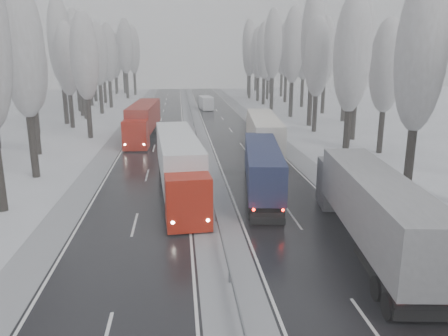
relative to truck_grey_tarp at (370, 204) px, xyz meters
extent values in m
plane|color=silver|center=(-8.19, -7.21, -2.61)|extent=(260.00, 260.00, 0.00)
cube|color=black|center=(-2.94, 22.79, -2.60)|extent=(7.50, 200.00, 0.03)
cube|color=black|center=(-13.44, 22.79, -2.60)|extent=(7.50, 200.00, 0.03)
cube|color=gray|center=(-8.19, 22.79, -2.59)|extent=(3.00, 200.00, 0.04)
cube|color=gray|center=(2.01, 22.79, -2.59)|extent=(2.40, 200.00, 0.04)
cube|color=gray|center=(-18.39, 22.79, -2.59)|extent=(2.40, 200.00, 0.04)
cube|color=slate|center=(-8.19, 22.79, -2.01)|extent=(0.06, 200.00, 0.32)
cube|color=slate|center=(-8.19, 20.79, -2.31)|extent=(0.12, 0.12, 0.60)
cube|color=slate|center=(-8.19, 52.79, -2.31)|extent=(0.12, 0.12, 0.60)
cylinder|color=black|center=(6.85, 8.46, 0.19)|extent=(0.68, 0.68, 5.60)
ellipsoid|color=gray|center=(6.85, 8.46, 8.19)|extent=(3.60, 3.60, 11.45)
cylinder|color=black|center=(6.32, 19.82, 0.20)|extent=(0.68, 0.68, 5.62)
ellipsoid|color=gray|center=(6.32, 19.82, 8.22)|extent=(3.60, 3.60, 11.48)
cylinder|color=black|center=(11.83, 23.82, -0.14)|extent=(0.64, 0.64, 4.94)
ellipsoid|color=gray|center=(11.83, 23.82, 6.91)|extent=(3.60, 3.60, 10.09)
cylinder|color=black|center=(9.71, 27.95, 0.05)|extent=(0.66, 0.66, 5.32)
ellipsoid|color=gray|center=(9.71, 27.95, 7.65)|extent=(3.60, 3.60, 10.88)
cylinder|color=black|center=(11.94, 31.95, 0.54)|extent=(0.72, 0.72, 6.31)
ellipsoid|color=gray|center=(11.94, 31.95, 9.56)|extent=(3.60, 3.60, 12.90)
cylinder|color=black|center=(8.83, 38.39, 0.07)|extent=(0.67, 0.67, 5.38)
ellipsoid|color=gray|center=(8.83, 38.39, 7.75)|extent=(3.60, 3.60, 10.98)
cylinder|color=black|center=(15.12, 42.39, -0.32)|extent=(0.62, 0.62, 4.59)
ellipsoid|color=gray|center=(15.12, 42.39, 6.25)|extent=(3.60, 3.60, 9.39)
cylinder|color=black|center=(9.71, 43.81, 0.86)|extent=(0.76, 0.76, 6.95)
ellipsoid|color=gray|center=(9.71, 43.81, 10.78)|extent=(3.60, 3.60, 14.19)
cylinder|color=black|center=(16.63, 47.81, 0.68)|extent=(0.74, 0.74, 6.59)
ellipsoid|color=gray|center=(16.63, 47.81, 10.10)|extent=(3.60, 3.60, 13.46)
cylinder|color=black|center=(9.38, 54.06, 0.57)|extent=(0.72, 0.72, 6.37)
ellipsoid|color=gray|center=(9.38, 54.06, 9.67)|extent=(3.60, 3.60, 13.01)
cylinder|color=black|center=(16.53, 58.06, 0.37)|extent=(0.70, 0.70, 5.97)
ellipsoid|color=gray|center=(16.53, 58.06, 8.90)|extent=(3.60, 3.60, 12.20)
cylinder|color=black|center=(8.15, 64.74, 0.71)|extent=(0.74, 0.74, 6.65)
ellipsoid|color=gray|center=(8.15, 64.74, 10.22)|extent=(3.60, 3.60, 13.59)
cylinder|color=black|center=(15.52, 68.74, 0.45)|extent=(0.71, 0.71, 6.14)
ellipsoid|color=gray|center=(15.52, 68.74, 9.22)|extent=(3.60, 3.60, 12.54)
cylinder|color=black|center=(8.38, 74.49, 0.41)|extent=(0.71, 0.71, 6.05)
ellipsoid|color=gray|center=(8.38, 74.49, 9.06)|extent=(3.60, 3.60, 12.37)
cylinder|color=black|center=(14.29, 78.49, 0.53)|extent=(0.72, 0.72, 6.30)
ellipsoid|color=gray|center=(14.29, 78.49, 9.53)|extent=(3.60, 3.60, 12.87)
cylinder|color=black|center=(8.44, 82.00, 0.32)|extent=(0.70, 0.70, 5.88)
ellipsoid|color=gray|center=(8.44, 82.00, 8.72)|extent=(3.60, 3.60, 12.00)
cylinder|color=black|center=(11.58, 86.00, -0.19)|extent=(0.64, 0.64, 4.86)
ellipsoid|color=gray|center=(11.58, 86.00, 6.75)|extent=(3.60, 3.60, 9.92)
cylinder|color=black|center=(7.55, 89.10, 0.37)|extent=(0.70, 0.70, 5.98)
ellipsoid|color=gray|center=(7.55, 89.10, 8.91)|extent=(3.60, 3.60, 12.21)
cylinder|color=black|center=(16.76, 93.10, 0.48)|extent=(0.71, 0.71, 6.19)
ellipsoid|color=gray|center=(16.76, 93.10, 9.32)|extent=(3.60, 3.60, 12.64)
cylinder|color=black|center=(8.85, 98.95, 0.81)|extent=(0.75, 0.75, 6.86)
ellipsoid|color=gray|center=(8.85, 98.95, 10.61)|extent=(3.60, 3.60, 14.01)
cylinder|color=black|center=(15.83, 102.95, 0.16)|extent=(0.68, 0.68, 5.55)
ellipsoid|color=gray|center=(15.83, 102.95, 8.09)|extent=(3.60, 3.60, 11.33)
cylinder|color=black|center=(10.54, 109.51, 0.43)|extent=(0.71, 0.71, 6.09)
ellipsoid|color=gray|center=(10.54, 109.51, 9.14)|extent=(3.60, 3.60, 12.45)
cylinder|color=black|center=(13.36, 113.51, 0.13)|extent=(0.67, 0.67, 5.49)
ellipsoid|color=gray|center=(13.36, 113.51, 7.97)|extent=(3.60, 3.60, 11.21)
cylinder|color=black|center=(-23.31, 17.35, 0.30)|extent=(0.69, 0.69, 5.83)
ellipsoid|color=gray|center=(-23.31, 17.35, 8.64)|extent=(3.60, 3.60, 11.92)
cylinder|color=black|center=(-25.94, 26.99, -0.10)|extent=(0.65, 0.65, 5.03)
ellipsoid|color=gray|center=(-25.94, 26.99, 7.09)|extent=(3.60, 3.60, 10.28)
cylinder|color=black|center=(-22.13, 36.52, 0.10)|extent=(0.67, 0.67, 5.44)
ellipsoid|color=gray|center=(-22.13, 36.52, 7.87)|extent=(3.60, 3.60, 11.11)
cylinder|color=black|center=(-30.04, 40.52, 0.25)|extent=(0.69, 0.69, 5.72)
ellipsoid|color=gray|center=(-30.04, 40.52, 8.42)|extent=(3.60, 3.60, 11.69)
cylinder|color=black|center=(-26.45, 45.50, 0.00)|extent=(0.66, 0.66, 5.23)
ellipsoid|color=gray|center=(-26.45, 45.50, 7.46)|extent=(3.60, 3.60, 10.68)
cylinder|color=black|center=(-28.24, 49.50, 0.69)|extent=(0.74, 0.74, 6.60)
ellipsoid|color=gray|center=(-28.24, 49.50, 10.12)|extent=(3.60, 3.60, 13.49)
cylinder|color=black|center=(-26.34, 55.14, -0.03)|extent=(0.65, 0.65, 5.16)
ellipsoid|color=gray|center=(-26.34, 55.14, 7.34)|extent=(3.60, 3.60, 10.54)
cylinder|color=black|center=(-27.73, 59.14, 0.28)|extent=(0.69, 0.69, 5.79)
ellipsoid|color=gray|center=(-27.73, 59.14, 8.56)|extent=(3.60, 3.60, 11.84)
cylinder|color=black|center=(-24.77, 61.90, 0.21)|extent=(0.68, 0.68, 5.64)
ellipsoid|color=gray|center=(-24.77, 61.90, 8.27)|extent=(3.60, 3.60, 11.53)
cylinder|color=black|center=(-29.61, 65.90, 0.66)|extent=(0.73, 0.73, 6.56)
ellipsoid|color=gray|center=(-29.61, 65.90, 10.03)|extent=(3.60, 3.60, 13.40)
cylinder|color=black|center=(-24.51, 71.98, 0.28)|extent=(0.69, 0.69, 5.79)
ellipsoid|color=gray|center=(-24.51, 71.98, 8.56)|extent=(3.60, 3.60, 11.84)
cylinder|color=black|center=(-29.27, 75.98, 0.71)|extent=(0.74, 0.74, 6.65)
ellipsoid|color=gray|center=(-29.27, 75.98, 10.20)|extent=(3.60, 3.60, 13.58)
cylinder|color=black|center=(-27.12, 81.32, -0.05)|extent=(0.65, 0.65, 5.12)
ellipsoid|color=gray|center=(-27.12, 81.32, 7.26)|extent=(3.60, 3.60, 10.46)
cylinder|color=black|center=(-30.00, 85.32, 0.30)|extent=(0.69, 0.69, 5.84)
ellipsoid|color=gray|center=(-30.00, 85.32, 8.64)|extent=(3.60, 3.60, 11.92)
cylinder|color=black|center=(-23.26, 92.12, 0.72)|extent=(0.74, 0.74, 6.67)
ellipsoid|color=gray|center=(-23.26, 92.12, 10.25)|extent=(3.60, 3.60, 13.63)
cylinder|color=black|center=(-32.39, 96.12, 0.54)|extent=(0.72, 0.72, 6.31)
ellipsoid|color=gray|center=(-32.39, 96.12, 9.55)|extent=(3.60, 3.60, 12.88)
cylinder|color=black|center=(-22.24, 101.51, 0.53)|extent=(0.72, 0.72, 6.29)
ellipsoid|color=gray|center=(-22.24, 101.51, 9.51)|extent=(3.60, 3.60, 12.84)
cylinder|color=black|center=(-27.85, 105.51, -0.19)|extent=(0.64, 0.64, 4.86)
ellipsoid|color=gray|center=(-27.85, 105.51, 6.75)|extent=(3.60, 3.60, 9.92)
cylinder|color=black|center=(-25.75, 108.10, 0.70)|extent=(0.74, 0.74, 6.63)
ellipsoid|color=gray|center=(-25.75, 108.10, 10.17)|extent=(3.60, 3.60, 13.54)
cylinder|color=black|center=(-28.52, 112.10, 0.28)|extent=(0.69, 0.69, 5.79)
ellipsoid|color=gray|center=(-28.52, 112.10, 8.54)|extent=(3.60, 3.60, 11.82)
cube|color=#505055|center=(0.87, 7.26, -0.81)|extent=(3.05, 3.15, 3.28)
cube|color=black|center=(1.03, 8.62, -0.05)|extent=(2.51, 0.41, 1.09)
cube|color=black|center=(1.05, 8.73, -2.12)|extent=(2.73, 0.49, 0.55)
cube|color=slate|center=(-0.14, -1.20, 0.34)|extent=(4.45, 14.43, 3.06)
cube|color=black|center=(-0.99, -8.30, -2.01)|extent=(2.51, 0.43, 0.49)
cube|color=black|center=(-0.61, -5.10, -1.79)|extent=(3.10, 6.25, 0.49)
cube|color=black|center=(-0.92, -7.71, -2.23)|extent=(2.50, 0.36, 0.66)
cylinder|color=black|center=(-0.37, 6.53, -2.05)|extent=(0.51, 1.17, 1.14)
cylinder|color=black|center=(1.90, 6.26, -2.05)|extent=(0.51, 1.17, 1.14)
cylinder|color=black|center=(-1.80, -5.40, -2.05)|extent=(0.51, 1.17, 1.14)
cylinder|color=black|center=(0.48, -5.67, -2.05)|extent=(0.51, 1.17, 1.14)
cylinder|color=black|center=(-1.97, -6.81, -2.05)|extent=(0.51, 1.17, 1.14)
cylinder|color=black|center=(0.31, -7.08, -2.05)|extent=(0.51, 1.17, 1.14)
sphere|color=#FF0C05|center=(-2.03, -8.26, -1.14)|extent=(0.22, 0.22, 0.22)
sphere|color=white|center=(0.02, 8.88, -1.69)|extent=(0.24, 0.24, 0.24)
sphere|color=white|center=(2.08, 8.64, -1.69)|extent=(0.24, 0.24, 0.24)
cube|color=#1F2C4F|center=(-3.17, 17.17, -1.04)|extent=(2.70, 2.78, 2.87)
cube|color=black|center=(-3.02, 18.36, -0.37)|extent=(2.19, 0.38, 0.96)
cube|color=black|center=(-3.00, 18.45, -2.18)|extent=(2.39, 0.46, 0.48)
cube|color=#16213E|center=(-4.16, 9.78, -0.03)|extent=(4.05, 12.64, 2.68)
cube|color=black|center=(-4.98, 3.58, -2.09)|extent=(2.19, 0.40, 0.43)
cube|color=black|center=(-4.61, 6.37, -1.90)|extent=(2.78, 5.49, 0.43)
cube|color=black|center=(-4.91, 4.10, -2.28)|extent=(2.19, 0.35, 0.57)
cylinder|color=black|center=(-4.27, 16.55, -2.12)|extent=(0.46, 1.03, 0.99)
cylinder|color=black|center=(-2.28, 16.28, -2.12)|extent=(0.46, 1.03, 0.99)
cylinder|color=black|center=(-5.66, 6.13, -2.12)|extent=(0.46, 1.03, 0.99)
cylinder|color=black|center=(-3.67, 5.86, -2.12)|extent=(0.46, 1.03, 0.99)
cylinder|color=black|center=(-5.82, 4.89, -2.12)|extent=(0.46, 1.03, 0.99)
cylinder|color=black|center=(-3.83, 4.63, -2.12)|extent=(0.46, 1.03, 0.99)
sphere|color=#FF0C05|center=(-5.89, 3.63, -1.32)|extent=(0.19, 0.19, 0.19)
sphere|color=#FF0C05|center=(-4.09, 3.39, -1.32)|extent=(0.19, 0.19, 0.19)
sphere|color=white|center=(-3.90, 18.60, -1.80)|extent=(0.21, 0.21, 0.21)
sphere|color=white|center=(-2.10, 18.36, -1.80)|extent=(0.21, 0.21, 0.21)
cube|color=beige|center=(-0.79, 30.75, -0.83)|extent=(2.97, 3.06, 3.24)
cube|color=black|center=(-0.66, 32.09, -0.07)|extent=(2.48, 0.35, 1.08)
cube|color=black|center=(-0.65, 32.20, -2.13)|extent=(2.70, 0.43, 0.54)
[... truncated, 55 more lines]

